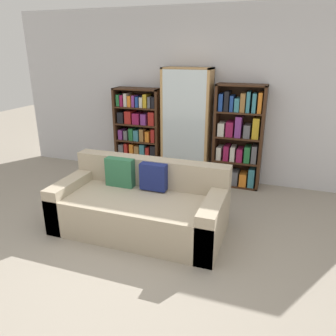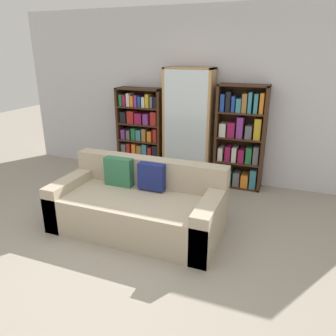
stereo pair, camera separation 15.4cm
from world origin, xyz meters
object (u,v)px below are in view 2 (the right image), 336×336
at_px(display_cabinet, 189,126).
at_px(couch, 138,206).
at_px(wine_bottle, 196,189).
at_px(bookshelf_left, 141,133).
at_px(bookshelf_right, 240,139).

bearing_deg(display_cabinet, couch, -91.59).
xyz_separation_m(couch, wine_bottle, (0.41, 1.05, -0.13)).
bearing_deg(couch, wine_bottle, 68.50).
xyz_separation_m(bookshelf_left, display_cabinet, (0.85, -0.02, 0.19)).
relative_size(couch, display_cabinet, 1.10).
xyz_separation_m(bookshelf_left, bookshelf_right, (1.68, 0.00, 0.05)).
height_order(couch, bookshelf_right, bookshelf_right).
distance_m(bookshelf_right, wine_bottle, 1.05).
height_order(couch, display_cabinet, display_cabinet).
relative_size(display_cabinet, wine_bottle, 4.78).
bearing_deg(bookshelf_right, bookshelf_left, -179.98).
height_order(couch, bookshelf_left, bookshelf_left).
xyz_separation_m(bookshelf_right, wine_bottle, (-0.46, -0.72, -0.61)).
height_order(couch, wine_bottle, couch).
distance_m(couch, display_cabinet, 1.85).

